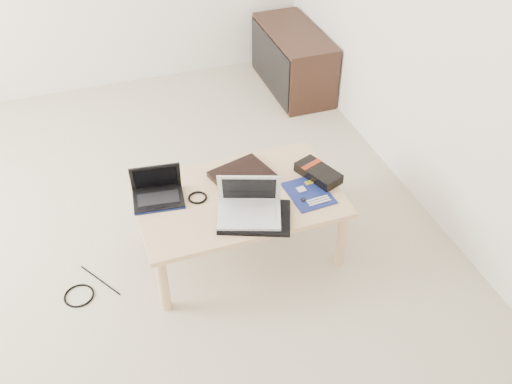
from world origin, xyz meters
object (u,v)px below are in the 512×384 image
object	(u,v)px
coffee_table	(238,202)
netbook	(158,192)
media_cabinet	(292,60)
white_laptop	(249,206)
gpu_box	(318,173)

from	to	relation	value
coffee_table	netbook	size ratio (longest dim) A/B	3.78
coffee_table	media_cabinet	distance (m)	1.94
white_laptop	gpu_box	xyz separation A→B (m)	(0.47, 0.18, -0.04)
white_laptop	gpu_box	distance (m)	0.51
coffee_table	gpu_box	bearing A→B (deg)	0.55
media_cabinet	netbook	distance (m)	2.10
media_cabinet	white_laptop	bearing A→B (deg)	-118.17
media_cabinet	netbook	size ratio (longest dim) A/B	3.09
netbook	white_laptop	distance (m)	0.51
coffee_table	media_cabinet	bearing A→B (deg)	59.23
media_cabinet	netbook	world-z (taller)	netbook
netbook	gpu_box	size ratio (longest dim) A/B	0.99
media_cabinet	gpu_box	distance (m)	1.75
media_cabinet	white_laptop	world-z (taller)	white_laptop
coffee_table	netbook	distance (m)	0.44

